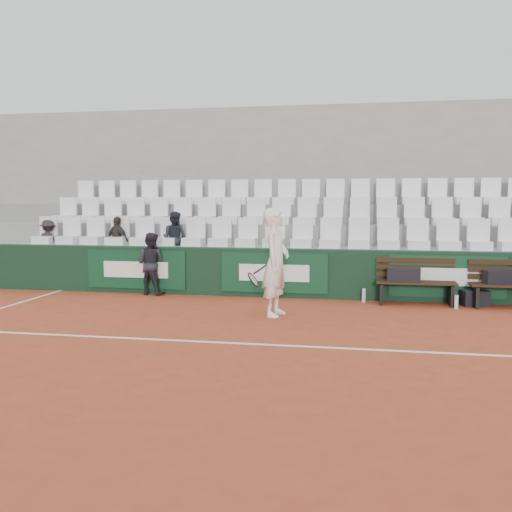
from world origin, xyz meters
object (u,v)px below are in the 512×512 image
at_px(ball_kid, 151,264).
at_px(spectator_a, 48,222).
at_px(sports_bag_right, 499,277).
at_px(bench_right, 512,296).
at_px(sports_bag_ground, 475,298).
at_px(water_bottle_far, 456,302).
at_px(bench_left, 415,293).
at_px(sports_bag_left, 404,275).
at_px(water_bottle_near, 364,295).
at_px(spectator_c, 174,218).
at_px(tennis_player, 276,262).
at_px(spectator_b, 117,221).

distance_m(ball_kid, spectator_a, 3.02).
bearing_deg(sports_bag_right, bench_right, -7.62).
relative_size(bench_right, sports_bag_ground, 3.07).
bearing_deg(sports_bag_right, water_bottle_far, -160.41).
xyz_separation_m(sports_bag_right, spectator_a, (-9.74, 0.96, 0.92)).
distance_m(sports_bag_ground, spectator_a, 9.47).
relative_size(bench_left, sports_bag_left, 2.43).
bearing_deg(water_bottle_far, ball_kid, 175.31).
height_order(water_bottle_near, spectator_c, spectator_c).
bearing_deg(bench_left, spectator_a, 173.57).
distance_m(sports_bag_ground, tennis_player, 4.01).
distance_m(sports_bag_left, spectator_c, 5.12).
height_order(bench_left, bench_right, same).
height_order(tennis_player, spectator_c, spectator_c).
bearing_deg(ball_kid, sports_bag_right, -171.56).
height_order(spectator_b, spectator_c, spectator_c).
relative_size(spectator_a, spectator_c, 0.83).
bearing_deg(sports_bag_right, spectator_b, 173.18).
bearing_deg(sports_bag_ground, bench_left, -176.32).
height_order(water_bottle_far, spectator_a, spectator_a).
distance_m(bench_left, sports_bag_right, 1.54).
height_order(sports_bag_left, spectator_c, spectator_c).
bearing_deg(tennis_player, ball_kid, 149.62).
xyz_separation_m(sports_bag_ground, spectator_c, (-6.25, 0.86, 1.45)).
distance_m(spectator_a, spectator_b, 1.73).
height_order(sports_bag_right, water_bottle_near, sports_bag_right).
xyz_separation_m(water_bottle_near, ball_kid, (-4.46, 0.13, 0.52)).
bearing_deg(spectator_b, bench_left, -166.59).
bearing_deg(bench_right, bench_left, 178.03).
bearing_deg(tennis_player, water_bottle_near, 46.46).
xyz_separation_m(water_bottle_far, spectator_b, (-7.21, 1.24, 1.41)).
relative_size(sports_bag_ground, spectator_c, 0.41).
bearing_deg(sports_bag_right, spectator_a, 174.38).
relative_size(bench_right, water_bottle_near, 5.43).
distance_m(bench_right, spectator_a, 10.09).
relative_size(bench_left, tennis_player, 0.80).
distance_m(sports_bag_left, water_bottle_near, 0.87).
distance_m(bench_right, sports_bag_left, 1.99).
bearing_deg(spectator_b, sports_bag_ground, -164.90).
bearing_deg(ball_kid, spectator_b, -24.18).
xyz_separation_m(water_bottle_near, spectator_a, (-7.26, 0.87, 1.36)).
height_order(water_bottle_near, ball_kid, ball_kid).
relative_size(spectator_a, spectator_b, 0.92).
distance_m(water_bottle_far, spectator_a, 9.13).
relative_size(sports_bag_right, ball_kid, 0.41).
bearing_deg(tennis_player, spectator_c, 137.22).
relative_size(bench_right, tennis_player, 0.80).
xyz_separation_m(sports_bag_left, sports_bag_ground, (1.33, 0.12, -0.43)).
xyz_separation_m(water_bottle_far, ball_kid, (-6.14, 0.50, 0.53)).
bearing_deg(bench_right, ball_kid, 177.99).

